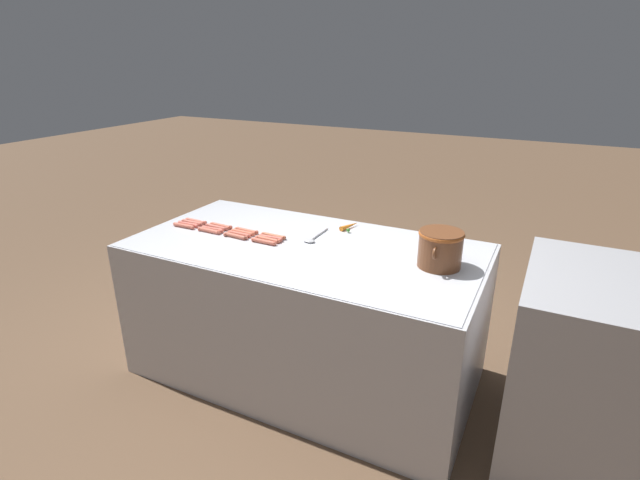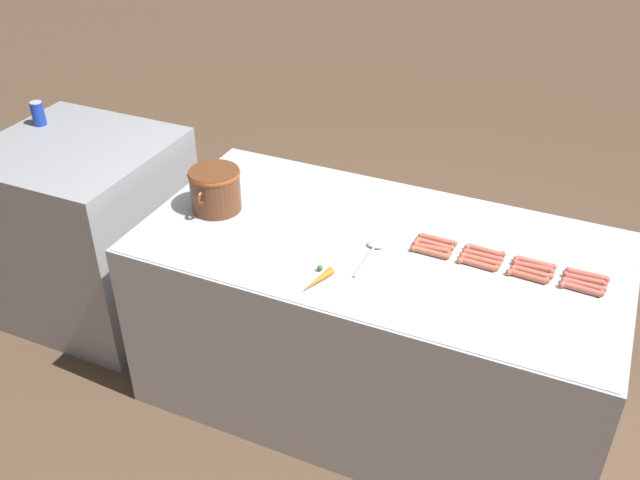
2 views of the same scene
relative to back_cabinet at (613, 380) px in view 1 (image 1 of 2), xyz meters
The scene contains 22 objects.
ground_plane 1.69m from the back_cabinet, 90.60° to the right, with size 20.00×20.00×0.00m, color brown.
griddle_counter 1.62m from the back_cabinet, 90.60° to the right, with size 1.05×2.03×0.87m.
back_cabinet is the anchor object (origin of this frame).
hot_dog_0 2.47m from the back_cabinet, 90.71° to the right, with size 0.03×0.17×0.03m.
hot_dog_1 2.27m from the back_cabinet, 90.83° to the right, with size 0.03×0.17×0.03m.
hot_dog_2 2.07m from the back_cabinet, 90.87° to the right, with size 0.03×0.17×0.03m.
hot_dog_3 1.88m from the back_cabinet, 90.89° to the right, with size 0.03×0.17×0.03m.
hot_dog_4 2.47m from the back_cabinet, 89.98° to the right, with size 0.03×0.17×0.03m.
hot_dog_5 2.28m from the back_cabinet, 89.95° to the right, with size 0.03×0.17×0.03m.
hot_dog_6 2.08m from the back_cabinet, 89.88° to the right, with size 0.03×0.17×0.03m.
hot_dog_7 1.88m from the back_cabinet, 89.86° to the right, with size 0.04×0.17×0.03m.
hot_dog_8 2.47m from the back_cabinet, 89.10° to the right, with size 0.03×0.17×0.03m.
hot_dog_9 2.28m from the back_cabinet, 88.95° to the right, with size 0.03×0.17×0.03m.
hot_dog_10 2.08m from the back_cabinet, 88.93° to the right, with size 0.03×0.17×0.03m.
hot_dog_11 1.88m from the back_cabinet, 88.86° to the right, with size 0.03×0.17×0.03m.
hot_dog_12 2.48m from the back_cabinet, 88.30° to the right, with size 0.03×0.17×0.03m.
hot_dog_13 2.28m from the back_cabinet, 88.15° to the right, with size 0.03×0.17×0.03m.
hot_dog_14 2.08m from the back_cabinet, 87.88° to the right, with size 0.04×0.17×0.03m.
hot_dog_15 1.88m from the back_cabinet, 87.64° to the right, with size 0.03×0.17×0.03m.
bean_pot 0.99m from the back_cabinet, 94.26° to the right, with size 0.29×0.23×0.19m.
serving_spoon 1.67m from the back_cabinet, 93.75° to the right, with size 0.27×0.07×0.02m.
carrot 1.60m from the back_cabinet, 104.52° to the right, with size 0.18×0.08×0.03m.
Camera 1 is at (2.26, 1.23, 1.90)m, focal length 26.98 mm.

